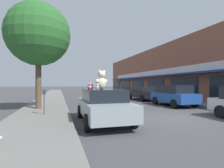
{
  "coord_description": "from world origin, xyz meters",
  "views": [
    {
      "loc": [
        -5.25,
        -7.72,
        1.72
      ],
      "look_at": [
        -2.17,
        2.4,
        1.73
      ],
      "focal_mm": 28.0,
      "sensor_mm": 36.0,
      "label": 1
    }
  ],
  "objects": [
    {
      "name": "teddy_bear_white",
      "position": [
        -3.7,
        -0.55,
        1.62
      ],
      "size": [
        0.15,
        0.2,
        0.26
      ],
      "rotation": [
        0.0,
        0.0,
        2.03
      ],
      "color": "white",
      "rests_on": "plush_art_car"
    },
    {
      "name": "parking_meter",
      "position": [
        -5.98,
        1.89,
        0.97
      ],
      "size": [
        0.14,
        0.1,
        1.27
      ],
      "color": "#4C4C51",
      "rests_on": "sidewalk_near"
    },
    {
      "name": "teddy_bear_teal",
      "position": [
        -3.78,
        0.89,
        1.6
      ],
      "size": [
        0.13,
        0.16,
        0.22
      ],
      "rotation": [
        0.0,
        0.0,
        2.13
      ],
      "color": "teal",
      "rests_on": "plush_art_car"
    },
    {
      "name": "ground_plane",
      "position": [
        0.0,
        0.0,
        0.0
      ],
      "size": [
        260.0,
        260.0,
        0.0
      ],
      "primitive_type": "plane",
      "color": "#424244"
    },
    {
      "name": "plush_art_car",
      "position": [
        -3.35,
        -0.08,
        0.79
      ],
      "size": [
        2.05,
        4.45,
        1.49
      ],
      "rotation": [
        0.0,
        0.0,
        -0.02
      ],
      "color": "#8C999E",
      "rests_on": "ground_plane"
    },
    {
      "name": "street_tree",
      "position": [
        -6.52,
        4.38,
        4.92
      ],
      "size": [
        4.04,
        4.04,
        6.8
      ],
      "color": "brown",
      "rests_on": "sidewalk_near"
    },
    {
      "name": "teddy_bear_purple",
      "position": [
        -3.93,
        0.35,
        1.6
      ],
      "size": [
        0.15,
        0.17,
        0.24
      ],
      "rotation": [
        0.0,
        0.0,
        2.12
      ],
      "color": "purple",
      "rests_on": "plush_art_car"
    },
    {
      "name": "teddy_bear_orange",
      "position": [
        -3.78,
        0.34,
        1.62
      ],
      "size": [
        0.15,
        0.2,
        0.26
      ],
      "rotation": [
        0.0,
        0.0,
        4.27
      ],
      "color": "orange",
      "rests_on": "plush_art_car"
    },
    {
      "name": "parked_car_far_center",
      "position": [
        3.44,
        4.1,
        0.88
      ],
      "size": [
        1.94,
        4.07,
        1.65
      ],
      "color": "#1E4793",
      "rests_on": "ground_plane"
    },
    {
      "name": "parked_car_far_right",
      "position": [
        3.44,
        9.35,
        0.82
      ],
      "size": [
        1.94,
        4.73,
        1.52
      ],
      "color": "black",
      "rests_on": "ground_plane"
    },
    {
      "name": "teddy_bear_giant",
      "position": [
        -3.42,
        -0.12,
        1.9
      ],
      "size": [
        0.65,
        0.46,
        0.86
      ],
      "rotation": [
        0.0,
        0.0,
        3.46
      ],
      "color": "beige",
      "rests_on": "plush_art_car"
    },
    {
      "name": "teddy_bear_pink",
      "position": [
        -3.92,
        -0.01,
        1.63
      ],
      "size": [
        0.22,
        0.14,
        0.3
      ],
      "rotation": [
        0.0,
        0.0,
        3.22
      ],
      "color": "pink",
      "rests_on": "plush_art_car"
    },
    {
      "name": "storefront_row",
      "position": [
        12.71,
        13.79,
        3.45
      ],
      "size": [
        11.31,
        39.86,
        6.9
      ],
      "color": "brown",
      "rests_on": "ground_plane"
    },
    {
      "name": "sidewalk_near",
      "position": [
        -6.15,
        0.0,
        0.08
      ],
      "size": [
        2.92,
        90.0,
        0.16
      ],
      "color": "slate",
      "rests_on": "ground_plane"
    }
  ]
}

